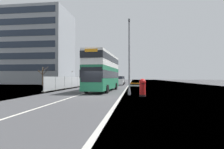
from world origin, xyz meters
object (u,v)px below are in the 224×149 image
Objects in this scene: lamppost_foreground at (129,59)px; pedestrian_at_kerb at (143,86)px; red_pillar_postbox at (143,87)px; car_receding_mid at (122,80)px; double_decker_bus at (103,71)px; roadworks_barrier at (135,86)px; car_oncoming_near at (119,81)px.

lamppost_foreground reaches higher than pedestrian_at_kerb.
red_pillar_postbox is 0.38× the size of car_receding_mid.
roadworks_barrier is (4.27, 1.27, -1.95)m from double_decker_bus.
lamppost_foreground is 4.84× the size of pedestrian_at_kerb.
pedestrian_at_kerb is at bearing 65.97° from lamppost_foreground.
red_pillar_postbox is 1.04× the size of pedestrian_at_kerb.
car_oncoming_near is at bearing 101.38° from roadworks_barrier.
double_decker_bus is at bearing -91.35° from car_receding_mid.
pedestrian_at_kerb is at bearing -80.97° from car_receding_mid.
double_decker_bus reaches higher than car_receding_mid.
lamppost_foreground is 7.01m from roadworks_barrier.
pedestrian_at_kerb reaches higher than roadworks_barrier.
roadworks_barrier is 1.08× the size of pedestrian_at_kerb.
lamppost_foreground is 32.64m from car_receding_mid.
car_receding_mid is (-0.04, 8.33, -0.00)m from car_oncoming_near.
double_decker_bus is at bearing -92.08° from car_oncoming_near.
lamppost_foreground is 3.46m from red_pillar_postbox.
roadworks_barrier is at bearing 95.02° from red_pillar_postbox.
car_oncoming_near reaches higher than pedestrian_at_kerb.
car_receding_mid is 2.74× the size of pedestrian_at_kerb.
pedestrian_at_kerb is at bearing -77.52° from car_oncoming_near.
double_decker_bus is 4.86m from roadworks_barrier.
double_decker_bus is at bearing -163.43° from roadworks_barrier.
roadworks_barrier is 0.41× the size of car_oncoming_near.
double_decker_bus reaches higher than roadworks_barrier.
pedestrian_at_kerb is at bearing 86.91° from red_pillar_postbox.
red_pillar_postbox is at bearing -49.25° from lamppost_foreground.
car_oncoming_near is (-4.26, 25.58, 0.07)m from red_pillar_postbox.
red_pillar_postbox is 25.94m from car_oncoming_near.
car_oncoming_near is (-3.58, 17.78, 0.30)m from roadworks_barrier.
lamppost_foreground is at bearing -84.71° from car_receding_mid.
red_pillar_postbox is at bearing -52.81° from double_decker_bus.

